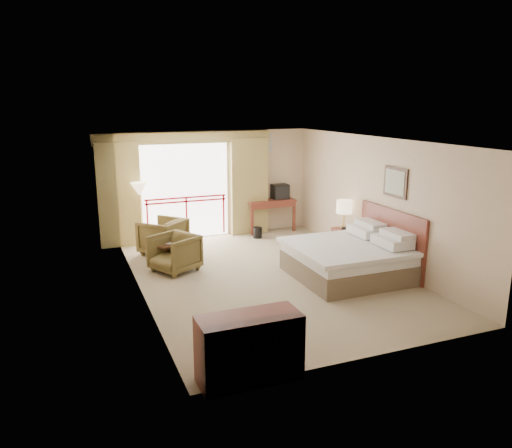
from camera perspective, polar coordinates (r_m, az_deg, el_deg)
name	(u,v)px	position (r m, az deg, el deg)	size (l,w,h in m)	color
floor	(268,276)	(10.05, 1.43, -6.00)	(7.00, 7.00, 0.00)	gray
ceiling	(269,140)	(9.48, 1.53, 9.55)	(7.00, 7.00, 0.00)	white
wall_back	(216,184)	(12.91, -4.63, 4.61)	(5.00, 5.00, 0.00)	beige
wall_front	(374,263)	(6.71, 13.29, -4.41)	(5.00, 5.00, 0.00)	beige
wall_left	(138,222)	(9.02, -13.31, 0.26)	(7.00, 7.00, 0.00)	beige
wall_right	(377,201)	(10.88, 13.69, 2.53)	(7.00, 7.00, 0.00)	beige
balcony_door	(186,192)	(12.71, -8.05, 3.69)	(2.40, 2.40, 0.00)	white
balcony_railing	(186,207)	(12.77, -7.97, 1.96)	(2.09, 0.03, 1.02)	#A80E19
curtain_left	(119,195)	(12.30, -15.40, 3.23)	(1.00, 0.26, 2.50)	olive
curtain_right	(249,186)	(13.06, -0.85, 4.32)	(1.00, 0.26, 2.50)	olive
valance	(185,138)	(12.45, -8.15, 9.74)	(4.40, 0.22, 0.28)	olive
hvac_vent	(263,143)	(13.20, 0.79, 9.23)	(0.50, 0.04, 0.50)	silver
bed	(350,259)	(10.09, 10.65, -3.90)	(2.13, 2.06, 0.97)	brown
headboard	(391,240)	(10.54, 15.16, -1.82)	(0.06, 2.10, 1.30)	maroon
framed_art	(395,182)	(10.30, 15.63, 4.62)	(0.04, 0.72, 0.60)	black
nightstand	(344,241)	(11.60, 10.03, -1.95)	(0.41, 0.49, 0.59)	maroon
table_lamp	(344,207)	(11.46, 10.06, 1.90)	(0.36, 0.36, 0.63)	tan
phone	(346,229)	(11.37, 10.27, -0.55)	(0.18, 0.14, 0.08)	black
desk	(269,206)	(13.44, 1.45, 2.08)	(1.32, 0.64, 0.86)	maroon
tv	(280,192)	(13.43, 2.74, 3.73)	(0.43, 0.35, 0.40)	black
coffee_maker	(257,195)	(13.19, 0.15, 3.29)	(0.13, 0.13, 0.27)	black
cup	(263,198)	(13.22, 0.83, 2.96)	(0.08, 0.08, 0.11)	white
wastebasket	(258,233)	(12.78, 0.18, -0.98)	(0.22, 0.22, 0.28)	black
armchair_far	(164,254)	(11.70, -10.51, -3.34)	(0.88, 0.90, 0.82)	#4B3E1D
armchair_near	(175,271)	(10.49, -9.23, -5.32)	(0.83, 0.85, 0.77)	#4B3E1D
side_table	(166,252)	(10.68, -10.24, -3.11)	(0.45, 0.45, 0.49)	black
book	(166,244)	(10.63, -10.27, -2.30)	(0.15, 0.20, 0.02)	white
floor_lamp	(139,192)	(12.01, -13.18, 3.61)	(0.40, 0.40, 1.57)	tan
dresser	(249,348)	(6.38, -0.76, -14.00)	(1.29, 0.55, 0.86)	maroon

